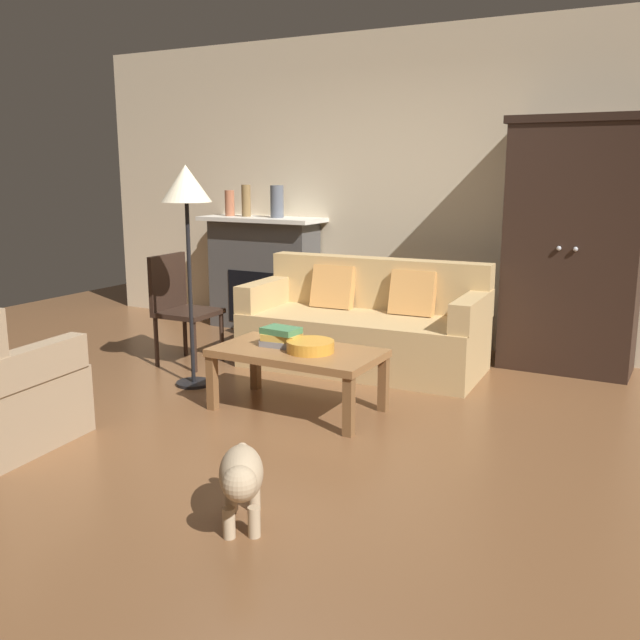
{
  "coord_description": "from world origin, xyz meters",
  "views": [
    {
      "loc": [
        2.3,
        -3.59,
        1.59
      ],
      "look_at": [
        -0.01,
        0.66,
        0.55
      ],
      "focal_mm": 39.7,
      "sensor_mm": 36.0,
      "label": 1
    }
  ],
  "objects_px": {
    "side_chair_wooden": "(179,302)",
    "floor_lamp": "(186,197)",
    "fruit_bowl": "(310,346)",
    "book_stack": "(281,337)",
    "coffee_table": "(297,357)",
    "mantel_vase_terracotta": "(230,203)",
    "fireplace": "(264,272)",
    "couch": "(365,328)",
    "dog": "(241,477)",
    "armoire": "(573,246)",
    "mantel_vase_slate": "(277,202)",
    "mantel_vase_bronze": "(246,201)"
  },
  "relations": [
    {
      "from": "fruit_bowl",
      "to": "mantel_vase_bronze",
      "type": "bearing_deg",
      "value": 132.9
    },
    {
      "from": "armoire",
      "to": "mantel_vase_slate",
      "type": "xyz_separation_m",
      "value": [
        -2.77,
        0.06,
        0.28
      ]
    },
    {
      "from": "armoire",
      "to": "mantel_vase_terracotta",
      "type": "relative_size",
      "value": 7.8
    },
    {
      "from": "fruit_bowl",
      "to": "floor_lamp",
      "type": "relative_size",
      "value": 0.19
    },
    {
      "from": "mantel_vase_terracotta",
      "to": "mantel_vase_bronze",
      "type": "distance_m",
      "value": 0.2
    },
    {
      "from": "armoire",
      "to": "mantel_vase_slate",
      "type": "distance_m",
      "value": 2.78
    },
    {
      "from": "dog",
      "to": "mantel_vase_slate",
      "type": "bearing_deg",
      "value": 119.52
    },
    {
      "from": "mantel_vase_terracotta",
      "to": "mantel_vase_slate",
      "type": "bearing_deg",
      "value": 0.0
    },
    {
      "from": "side_chair_wooden",
      "to": "dog",
      "type": "xyz_separation_m",
      "value": [
        2.04,
        -2.06,
        -0.27
      ]
    },
    {
      "from": "mantel_vase_terracotta",
      "to": "armoire",
      "type": "bearing_deg",
      "value": -1.03
    },
    {
      "from": "coffee_table",
      "to": "fruit_bowl",
      "type": "relative_size",
      "value": 3.51
    },
    {
      "from": "fireplace",
      "to": "coffee_table",
      "type": "relative_size",
      "value": 1.15
    },
    {
      "from": "side_chair_wooden",
      "to": "armoire",
      "type": "bearing_deg",
      "value": 25.35
    },
    {
      "from": "mantel_vase_bronze",
      "to": "floor_lamp",
      "type": "relative_size",
      "value": 0.19
    },
    {
      "from": "book_stack",
      "to": "side_chair_wooden",
      "type": "relative_size",
      "value": 0.29
    },
    {
      "from": "coffee_table",
      "to": "mantel_vase_slate",
      "type": "xyz_separation_m",
      "value": [
        -1.38,
        1.97,
        0.91
      ]
    },
    {
      "from": "mantel_vase_terracotta",
      "to": "mantel_vase_slate",
      "type": "distance_m",
      "value": 0.56
    },
    {
      "from": "couch",
      "to": "coffee_table",
      "type": "bearing_deg",
      "value": -87.05
    },
    {
      "from": "fireplace",
      "to": "mantel_vase_bronze",
      "type": "xyz_separation_m",
      "value": [
        -0.18,
        -0.02,
        0.71
      ]
    },
    {
      "from": "mantel_vase_terracotta",
      "to": "book_stack",
      "type": "bearing_deg",
      "value": -47.28
    },
    {
      "from": "side_chair_wooden",
      "to": "dog",
      "type": "relative_size",
      "value": 1.81
    },
    {
      "from": "couch",
      "to": "book_stack",
      "type": "relative_size",
      "value": 7.55
    },
    {
      "from": "side_chair_wooden",
      "to": "couch",
      "type": "bearing_deg",
      "value": 24.12
    },
    {
      "from": "couch",
      "to": "coffee_table",
      "type": "xyz_separation_m",
      "value": [
        0.06,
        -1.19,
        0.05
      ]
    },
    {
      "from": "armoire",
      "to": "couch",
      "type": "height_order",
      "value": "armoire"
    },
    {
      "from": "book_stack",
      "to": "side_chair_wooden",
      "type": "distance_m",
      "value": 1.42
    },
    {
      "from": "couch",
      "to": "coffee_table",
      "type": "distance_m",
      "value": 1.19
    },
    {
      "from": "armoire",
      "to": "dog",
      "type": "relative_size",
      "value": 3.99
    },
    {
      "from": "fruit_bowl",
      "to": "fireplace",
      "type": "bearing_deg",
      "value": 129.73
    },
    {
      "from": "mantel_vase_terracotta",
      "to": "side_chair_wooden",
      "type": "distance_m",
      "value": 1.66
    },
    {
      "from": "couch",
      "to": "fruit_bowl",
      "type": "bearing_deg",
      "value": -82.05
    },
    {
      "from": "book_stack",
      "to": "dog",
      "type": "relative_size",
      "value": 0.52
    },
    {
      "from": "book_stack",
      "to": "mantel_vase_slate",
      "type": "distance_m",
      "value": 2.44
    },
    {
      "from": "armoire",
      "to": "couch",
      "type": "xyz_separation_m",
      "value": [
        -1.45,
        -0.72,
        -0.68
      ]
    },
    {
      "from": "side_chair_wooden",
      "to": "floor_lamp",
      "type": "distance_m",
      "value": 1.1
    },
    {
      "from": "fireplace",
      "to": "book_stack",
      "type": "height_order",
      "value": "fireplace"
    },
    {
      "from": "coffee_table",
      "to": "mantel_vase_slate",
      "type": "relative_size",
      "value": 3.56
    },
    {
      "from": "book_stack",
      "to": "side_chair_wooden",
      "type": "height_order",
      "value": "side_chair_wooden"
    },
    {
      "from": "fireplace",
      "to": "armoire",
      "type": "distance_m",
      "value": 2.98
    },
    {
      "from": "couch",
      "to": "mantel_vase_terracotta",
      "type": "height_order",
      "value": "mantel_vase_terracotta"
    },
    {
      "from": "mantel_vase_bronze",
      "to": "floor_lamp",
      "type": "height_order",
      "value": "floor_lamp"
    },
    {
      "from": "book_stack",
      "to": "mantel_vase_terracotta",
      "type": "relative_size",
      "value": 1.02
    },
    {
      "from": "fireplace",
      "to": "coffee_table",
      "type": "bearing_deg",
      "value": -51.94
    },
    {
      "from": "mantel_vase_bronze",
      "to": "dog",
      "type": "bearing_deg",
      "value": -56.18
    },
    {
      "from": "armoire",
      "to": "book_stack",
      "type": "relative_size",
      "value": 7.63
    },
    {
      "from": "fireplace",
      "to": "couch",
      "type": "relative_size",
      "value": 0.64
    },
    {
      "from": "fruit_bowl",
      "to": "side_chair_wooden",
      "type": "bearing_deg",
      "value": 159.74
    },
    {
      "from": "fruit_bowl",
      "to": "book_stack",
      "type": "height_order",
      "value": "book_stack"
    },
    {
      "from": "mantel_vase_slate",
      "to": "dog",
      "type": "bearing_deg",
      "value": -60.48
    },
    {
      "from": "book_stack",
      "to": "mantel_vase_bronze",
      "type": "height_order",
      "value": "mantel_vase_bronze"
    }
  ]
}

